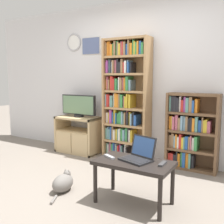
{
  "coord_description": "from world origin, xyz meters",
  "views": [
    {
      "loc": [
        1.81,
        -2.31,
        1.37
      ],
      "look_at": [
        -0.1,
        0.91,
        0.86
      ],
      "focal_mm": 42.0,
      "sensor_mm": 36.0,
      "label": 1
    }
  ],
  "objects_px": {
    "remote_far_from_laptop": "(163,164)",
    "television": "(79,106)",
    "laptop": "(139,154)",
    "bookshelf_short": "(189,131)",
    "bookshelf_tall": "(125,98)",
    "cat": "(63,183)",
    "tv_stand": "(78,134)",
    "coffee_table": "(134,167)",
    "remote_near_laptop": "(109,157)"
  },
  "relations": [
    {
      "from": "remote_near_laptop",
      "to": "coffee_table",
      "type": "bearing_deg",
      "value": 121.04
    },
    {
      "from": "television",
      "to": "laptop",
      "type": "distance_m",
      "value": 2.15
    },
    {
      "from": "bookshelf_tall",
      "to": "remote_far_from_laptop",
      "type": "distance_m",
      "value": 1.84
    },
    {
      "from": "television",
      "to": "bookshelf_short",
      "type": "bearing_deg",
      "value": 3.58
    },
    {
      "from": "television",
      "to": "bookshelf_short",
      "type": "distance_m",
      "value": 1.97
    },
    {
      "from": "tv_stand",
      "to": "remote_far_from_laptop",
      "type": "distance_m",
      "value": 2.38
    },
    {
      "from": "cat",
      "to": "remote_far_from_laptop",
      "type": "bearing_deg",
      "value": 6.55
    },
    {
      "from": "tv_stand",
      "to": "bookshelf_short",
      "type": "xyz_separation_m",
      "value": [
        1.96,
        0.14,
        0.24
      ]
    },
    {
      "from": "coffee_table",
      "to": "laptop",
      "type": "bearing_deg",
      "value": 69.19
    },
    {
      "from": "bookshelf_tall",
      "to": "television",
      "type": "bearing_deg",
      "value": -173.39
    },
    {
      "from": "tv_stand",
      "to": "remote_far_from_laptop",
      "type": "height_order",
      "value": "tv_stand"
    },
    {
      "from": "remote_near_laptop",
      "to": "bookshelf_short",
      "type": "bearing_deg",
      "value": -173.48
    },
    {
      "from": "television",
      "to": "laptop",
      "type": "xyz_separation_m",
      "value": [
        1.75,
        -1.21,
        -0.31
      ]
    },
    {
      "from": "television",
      "to": "bookshelf_tall",
      "type": "xyz_separation_m",
      "value": [
        0.88,
        0.1,
        0.16
      ]
    },
    {
      "from": "tv_stand",
      "to": "bookshelf_tall",
      "type": "bearing_deg",
      "value": 7.48
    },
    {
      "from": "television",
      "to": "remote_far_from_laptop",
      "type": "distance_m",
      "value": 2.4
    },
    {
      "from": "bookshelf_tall",
      "to": "cat",
      "type": "bearing_deg",
      "value": -90.47
    },
    {
      "from": "remote_near_laptop",
      "to": "remote_far_from_laptop",
      "type": "xyz_separation_m",
      "value": [
        0.59,
        0.07,
        0.0
      ]
    },
    {
      "from": "coffee_table",
      "to": "remote_far_from_laptop",
      "type": "relative_size",
      "value": 5.12
    },
    {
      "from": "television",
      "to": "bookshelf_tall",
      "type": "distance_m",
      "value": 0.9
    },
    {
      "from": "bookshelf_tall",
      "to": "remote_near_laptop",
      "type": "bearing_deg",
      "value": -68.43
    },
    {
      "from": "television",
      "to": "laptop",
      "type": "relative_size",
      "value": 1.84
    },
    {
      "from": "remote_far_from_laptop",
      "to": "television",
      "type": "bearing_deg",
      "value": -32.47
    },
    {
      "from": "remote_far_from_laptop",
      "to": "bookshelf_tall",
      "type": "bearing_deg",
      "value": -50.48
    },
    {
      "from": "laptop",
      "to": "remote_near_laptop",
      "type": "height_order",
      "value": "laptop"
    },
    {
      "from": "laptop",
      "to": "bookshelf_short",
      "type": "bearing_deg",
      "value": 98.52
    },
    {
      "from": "bookshelf_tall",
      "to": "tv_stand",
      "type": "bearing_deg",
      "value": -172.52
    },
    {
      "from": "bookshelf_tall",
      "to": "remote_far_from_laptop",
      "type": "height_order",
      "value": "bookshelf_tall"
    },
    {
      "from": "cat",
      "to": "coffee_table",
      "type": "bearing_deg",
      "value": 6.86
    },
    {
      "from": "tv_stand",
      "to": "television",
      "type": "xyz_separation_m",
      "value": [
        0.01,
        0.01,
        0.52
      ]
    },
    {
      "from": "bookshelf_short",
      "to": "remote_far_from_laptop",
      "type": "bearing_deg",
      "value": -86.64
    },
    {
      "from": "remote_near_laptop",
      "to": "cat",
      "type": "distance_m",
      "value": 0.69
    },
    {
      "from": "tv_stand",
      "to": "laptop",
      "type": "height_order",
      "value": "laptop"
    },
    {
      "from": "bookshelf_short",
      "to": "coffee_table",
      "type": "distance_m",
      "value": 1.43
    },
    {
      "from": "bookshelf_tall",
      "to": "coffee_table",
      "type": "distance_m",
      "value": 1.73
    },
    {
      "from": "tv_stand",
      "to": "cat",
      "type": "distance_m",
      "value": 1.68
    },
    {
      "from": "tv_stand",
      "to": "remote_far_from_laptop",
      "type": "bearing_deg",
      "value": -30.82
    },
    {
      "from": "bookshelf_tall",
      "to": "laptop",
      "type": "height_order",
      "value": "bookshelf_tall"
    },
    {
      "from": "bookshelf_tall",
      "to": "cat",
      "type": "xyz_separation_m",
      "value": [
        -0.01,
        -1.53,
        -0.91
      ]
    },
    {
      "from": "television",
      "to": "coffee_table",
      "type": "xyz_separation_m",
      "value": [
        1.73,
        -1.28,
        -0.44
      ]
    },
    {
      "from": "television",
      "to": "remote_near_laptop",
      "type": "xyz_separation_m",
      "value": [
        1.44,
        -1.3,
        -0.37
      ]
    },
    {
      "from": "remote_near_laptop",
      "to": "remote_far_from_laptop",
      "type": "bearing_deg",
      "value": 123.23
    },
    {
      "from": "coffee_table",
      "to": "cat",
      "type": "distance_m",
      "value": 0.92
    },
    {
      "from": "laptop",
      "to": "television",
      "type": "bearing_deg",
      "value": 162.34
    },
    {
      "from": "remote_far_from_laptop",
      "to": "bookshelf_short",
      "type": "bearing_deg",
      "value": -87.88
    },
    {
      "from": "bookshelf_short",
      "to": "coffee_table",
      "type": "xyz_separation_m",
      "value": [
        -0.22,
        -1.4,
        -0.16
      ]
    },
    {
      "from": "laptop",
      "to": "remote_near_laptop",
      "type": "relative_size",
      "value": 2.37
    },
    {
      "from": "television",
      "to": "cat",
      "type": "bearing_deg",
      "value": -58.77
    },
    {
      "from": "tv_stand",
      "to": "cat",
      "type": "xyz_separation_m",
      "value": [
        0.88,
        -1.42,
        -0.22
      ]
    },
    {
      "from": "tv_stand",
      "to": "coffee_table",
      "type": "height_order",
      "value": "tv_stand"
    }
  ]
}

